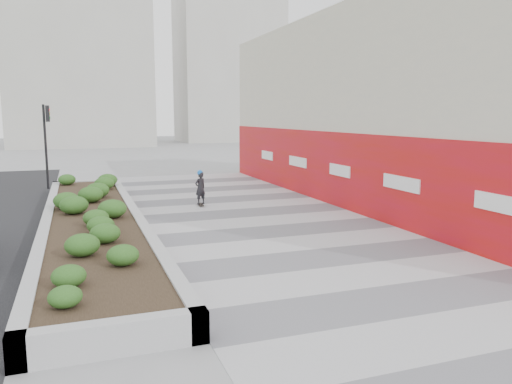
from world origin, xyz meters
TOP-DOWN VIEW (x-y plane):
  - ground at (0.00, 0.00)m, footprint 160.00×160.00m
  - walkway at (0.00, 3.00)m, footprint 8.00×36.00m
  - building at (6.98, 8.98)m, footprint 6.04×24.08m
  - planter at (-5.50, 7.00)m, footprint 3.00×18.00m
  - traffic_signal_near at (-7.23, 17.50)m, footprint 0.33×0.28m
  - distant_bldg_north_l at (-5.00, 55.00)m, footprint 16.00×12.00m
  - distant_bldg_north_r at (15.00, 60.00)m, footprint 14.00×10.00m
  - manhole_cover at (0.50, 3.00)m, footprint 0.44×0.44m
  - skateboarder at (-1.21, 10.21)m, footprint 0.58×0.74m

SIDE VIEW (x-z plane):
  - ground at x=0.00m, z-range 0.00..0.00m
  - manhole_cover at x=0.50m, z-range 0.00..0.01m
  - walkway at x=0.00m, z-range 0.00..0.01m
  - planter at x=-5.50m, z-range -0.03..0.87m
  - skateboarder at x=-1.21m, z-range 0.01..1.49m
  - traffic_signal_near at x=-7.23m, z-range 0.66..4.86m
  - building at x=6.98m, z-range -0.02..7.98m
  - distant_bldg_north_l at x=-5.00m, z-range 0.00..20.00m
  - distant_bldg_north_r at x=15.00m, z-range 0.00..24.00m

